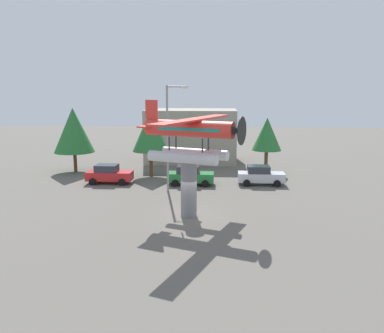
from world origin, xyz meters
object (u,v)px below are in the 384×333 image
object	(u,v)px
storefront_building	(192,135)
car_mid_green	(190,175)
car_far_silver	(260,175)
tree_east	(150,131)
tree_center_back	(267,134)
display_pedestal	(189,189)
floatplane_monument	(190,136)
car_near_red	(109,174)
streetlight_primary	(170,132)
tree_west	(74,130)

from	to	relation	value
storefront_building	car_mid_green	bearing A→B (deg)	-86.46
car_far_silver	tree_east	world-z (taller)	tree_east
storefront_building	tree_center_back	bearing A→B (deg)	-41.53
car_far_silver	storefront_building	xyz separation A→B (m)	(-7.21, 12.24, 2.26)
display_pedestal	car_far_silver	xyz separation A→B (m)	(5.79, 9.76, -1.05)
display_pedestal	car_mid_green	xyz separation A→B (m)	(-0.63, 9.27, -1.05)
floatplane_monument	storefront_building	distance (m)	22.23
display_pedestal	storefront_building	world-z (taller)	storefront_building
car_far_silver	display_pedestal	bearing A→B (deg)	-120.70
car_mid_green	car_near_red	bearing A→B (deg)	179.76
floatplane_monument	tree_center_back	world-z (taller)	floatplane_monument
streetlight_primary	floatplane_monument	bearing A→B (deg)	-71.39
tree_east	car_near_red	bearing A→B (deg)	-133.96
car_near_red	streetlight_primary	xyz separation A→B (m)	(6.05, -2.58, 4.22)
car_near_red	car_mid_green	xyz separation A→B (m)	(7.58, -0.03, 0.00)
car_near_red	tree_west	bearing A→B (deg)	135.56
car_far_silver	storefront_building	distance (m)	14.39
car_far_silver	tree_east	distance (m)	11.66
streetlight_primary	storefront_building	size ratio (longest dim) A/B	0.83
display_pedestal	storefront_building	xyz separation A→B (m)	(-1.42, 22.00, 1.21)
car_near_red	streetlight_primary	size ratio (longest dim) A/B	0.47
floatplane_monument	car_mid_green	bearing A→B (deg)	114.98
display_pedestal	car_mid_green	distance (m)	9.35
display_pedestal	storefront_building	distance (m)	22.08
display_pedestal	tree_center_back	bearing A→B (deg)	65.12
streetlight_primary	storefront_building	world-z (taller)	streetlight_primary
car_mid_green	tree_center_back	bearing A→B (deg)	36.11
car_mid_green	streetlight_primary	world-z (taller)	streetlight_primary
car_near_red	tree_east	bearing A→B (deg)	46.04
tree_center_back	car_far_silver	bearing A→B (deg)	-101.70
display_pedestal	floatplane_monument	xyz separation A→B (m)	(0.12, -0.05, 3.60)
display_pedestal	streetlight_primary	bearing A→B (deg)	107.78
tree_west	tree_east	distance (m)	8.50
car_mid_green	car_far_silver	distance (m)	6.44
car_far_silver	tree_west	xyz separation A→B (m)	(-19.02, 4.47, 3.56)
car_far_silver	storefront_building	size ratio (longest dim) A/B	0.39
car_far_silver	tree_west	world-z (taller)	tree_west
display_pedestal	tree_east	distance (m)	13.92
display_pedestal	car_near_red	xyz separation A→B (m)	(-8.21, 9.30, -1.05)
car_near_red	car_far_silver	xyz separation A→B (m)	(14.00, 0.45, 0.00)
streetlight_primary	tree_center_back	xyz separation A→B (m)	(8.98, 7.98, -0.99)
floatplane_monument	car_mid_green	distance (m)	10.44
display_pedestal	car_mid_green	world-z (taller)	display_pedestal
car_near_red	tree_center_back	xyz separation A→B (m)	(15.03, 5.40, 3.23)
display_pedestal	tree_center_back	xyz separation A→B (m)	(6.82, 14.70, 2.18)
car_far_silver	tree_center_back	size ratio (longest dim) A/B	0.72
floatplane_monument	car_far_silver	size ratio (longest dim) A/B	2.41
car_near_red	tree_center_back	distance (m)	16.29
display_pedestal	car_far_silver	bearing A→B (deg)	59.30
car_mid_green	tree_west	xyz separation A→B (m)	(-12.60, 4.95, 3.56)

